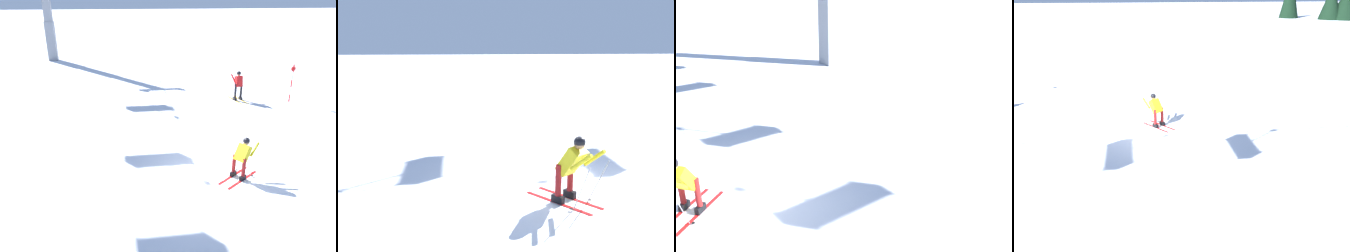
# 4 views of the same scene
# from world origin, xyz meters

# --- Properties ---
(ground_plane) EXTENTS (260.00, 260.00, 0.00)m
(ground_plane) POSITION_xyz_m (0.00, 0.00, 0.00)
(ground_plane) COLOR white
(skier_carving_main) EXTENTS (1.48, 1.71, 1.60)m
(skier_carving_main) POSITION_xyz_m (-0.23, -1.08, 0.84)
(skier_carving_main) COLOR red
(skier_carving_main) RESTS_ON ground_plane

